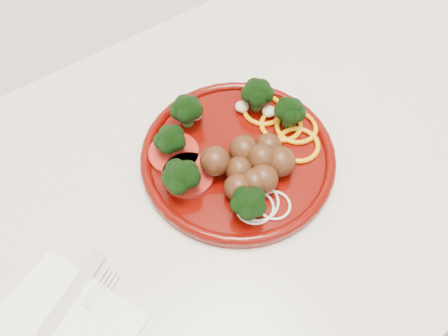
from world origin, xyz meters
TOP-DOWN VIEW (x-y plane):
  - counter at (0.00, 1.70)m, footprint 2.40×0.60m
  - plate at (0.11, 1.70)m, footprint 0.26×0.26m

SIDE VIEW (x-z plane):
  - counter at x=0.00m, z-range 0.00..0.90m
  - plate at x=0.11m, z-range 0.89..0.95m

